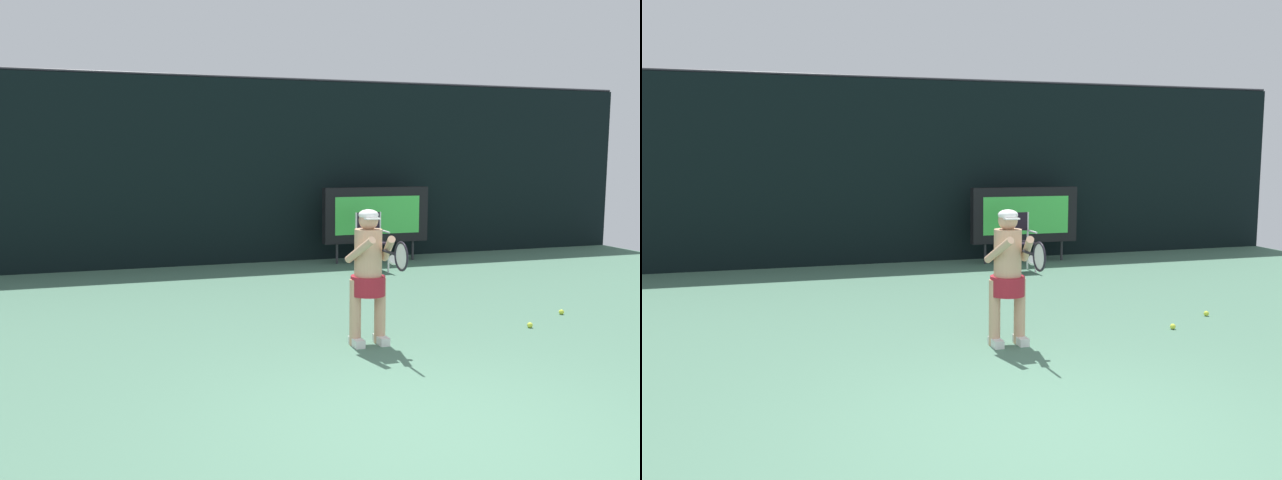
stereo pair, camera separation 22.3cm
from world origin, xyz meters
The scene contains 9 objects.
ground centered at (0.00, -0.19, -0.01)m, with size 18.00×22.00×0.03m.
backdrop_screen centered at (0.00, 8.50, 1.81)m, with size 18.00×0.12×3.66m.
scoreboard centered at (2.82, 7.80, 0.95)m, with size 2.20×0.21×1.50m.
umpire_chair centered at (2.31, 6.83, 0.62)m, with size 0.52×0.44×1.08m.
water_bottle centered at (1.90, 6.49, 0.12)m, with size 0.07×0.07×0.27m.
tennis_player centered at (0.43, 2.37, 0.85)m, with size 0.53×0.61×1.53m.
tennis_racket centered at (0.54, 1.78, 1.09)m, with size 0.03×0.60×0.31m.
tennis_ball_loose centered at (3.44, 2.87, 0.03)m, with size 0.07×0.07×0.07m.
tennis_ball_spare centered at (2.62, 2.40, 0.03)m, with size 0.07×0.07×0.07m.
Camera 2 is at (-2.15, -4.46, 2.11)m, focal length 37.21 mm.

